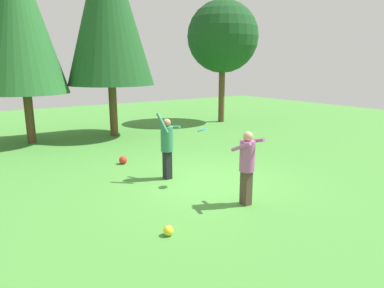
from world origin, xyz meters
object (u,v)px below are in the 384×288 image
ball_yellow (168,231)px  ball_red (123,160)px  person_thrower (167,143)px  frisbee (202,130)px  tree_far_right (223,37)px  person_catcher (247,162)px  tree_left (19,17)px  tree_center (108,6)px

ball_yellow → ball_red: size_ratio=0.77×
person_thrower → frisbee: 1.20m
ball_yellow → tree_far_right: tree_far_right is taller
person_catcher → ball_yellow: 2.40m
tree_left → tree_far_right: tree_left is taller
person_catcher → tree_center: (0.57, 9.19, 4.53)m
person_thrower → tree_center: tree_center is taller
ball_red → tree_center: tree_center is taller
person_thrower → tree_far_right: (7.60, 6.93, 3.58)m
person_thrower → frisbee: (0.48, -0.99, 0.47)m
tree_far_right → tree_left: bearing=179.0°
person_catcher → frisbee: person_catcher is taller
tree_far_right → person_thrower: bearing=-137.6°
frisbee → ball_red: 3.48m
person_thrower → tree_far_right: tree_far_right is taller
ball_yellow → tree_center: size_ratio=0.02×
frisbee → tree_center: tree_center is taller
frisbee → tree_center: (0.63, 7.59, 4.05)m
person_thrower → person_catcher: size_ratio=1.10×
ball_red → tree_far_right: tree_far_right is taller
tree_left → frisbee: bearing=-71.3°
frisbee → tree_far_right: size_ratio=0.05×
person_catcher → tree_left: bearing=14.0°
ball_yellow → tree_left: tree_left is taller
tree_far_right → ball_yellow: bearing=-133.4°
person_thrower → frisbee: person_thrower is taller
frisbee → person_thrower: bearing=115.6°
person_catcher → tree_left: size_ratio=0.22×
person_catcher → tree_far_right: (7.06, 9.52, 3.58)m
person_thrower → tree_left: size_ratio=0.24×
ball_red → person_catcher: bearing=-78.2°
tree_center → person_thrower: bearing=-99.5°
person_thrower → tree_center: (1.10, 6.60, 4.53)m
tree_center → tree_left: (-3.36, 0.50, -0.63)m
person_thrower → ball_yellow: person_thrower is taller
ball_red → tree_center: 7.22m
ball_red → tree_center: (1.54, 4.53, 5.41)m
ball_yellow → tree_far_right: bearing=46.6°
ball_red → tree_far_right: (8.03, 4.85, 4.46)m
ball_yellow → person_thrower: bearing=59.8°
ball_yellow → ball_red: (1.23, 4.94, 0.03)m
person_thrower → ball_yellow: bearing=-55.9°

